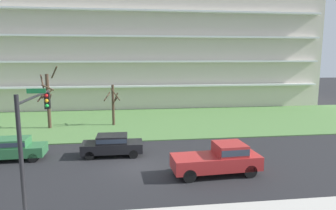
# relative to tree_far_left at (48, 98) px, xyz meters

# --- Properties ---
(ground) EXTENTS (160.00, 160.00, 0.00)m
(ground) POSITION_rel_tree_far_left_xyz_m (8.63, -12.03, -3.14)
(ground) COLOR #232326
(grass_lawn_strip) EXTENTS (80.00, 16.00, 0.08)m
(grass_lawn_strip) POSITION_rel_tree_far_left_xyz_m (8.63, 1.97, -3.10)
(grass_lawn_strip) COLOR #547F42
(grass_lawn_strip) RESTS_ON ground
(apartment_building) EXTENTS (54.97, 11.25, 16.56)m
(apartment_building) POSITION_rel_tree_far_left_xyz_m (8.63, 15.12, 5.14)
(apartment_building) COLOR beige
(apartment_building) RESTS_ON ground
(tree_far_left) EXTENTS (2.23, 1.89, 6.34)m
(tree_far_left) POSITION_rel_tree_far_left_xyz_m (0.00, 0.00, 0.00)
(tree_far_left) COLOR #423023
(tree_far_left) RESTS_ON ground
(tree_left) EXTENTS (1.74, 1.73, 4.34)m
(tree_left) POSITION_rel_tree_far_left_xyz_m (6.40, 0.56, -0.79)
(tree_left) COLOR #423023
(tree_left) RESTS_ON ground
(pickup_red_near_left) EXTENTS (5.50, 2.30, 1.95)m
(pickup_red_near_left) POSITION_rel_tree_far_left_xyz_m (13.53, -14.01, -2.13)
(pickup_red_near_left) COLOR #B22828
(pickup_red_near_left) RESTS_ON ground
(sedan_black_center_left) EXTENTS (4.43, 1.86, 1.57)m
(sedan_black_center_left) POSITION_rel_tree_far_left_xyz_m (6.78, -9.53, -2.27)
(sedan_black_center_left) COLOR black
(sedan_black_center_left) RESTS_ON ground
(sedan_green_center_right) EXTENTS (4.45, 1.91, 1.57)m
(sedan_green_center_right) POSITION_rel_tree_far_left_xyz_m (-0.16, -9.53, -2.27)
(sedan_green_center_right) COLOR #2D6B3D
(sedan_green_center_right) RESTS_ON ground
(traffic_signal_mast) EXTENTS (0.90, 4.94, 5.72)m
(traffic_signal_mast) POSITION_rel_tree_far_left_xyz_m (3.58, -16.90, 0.78)
(traffic_signal_mast) COLOR black
(traffic_signal_mast) RESTS_ON ground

